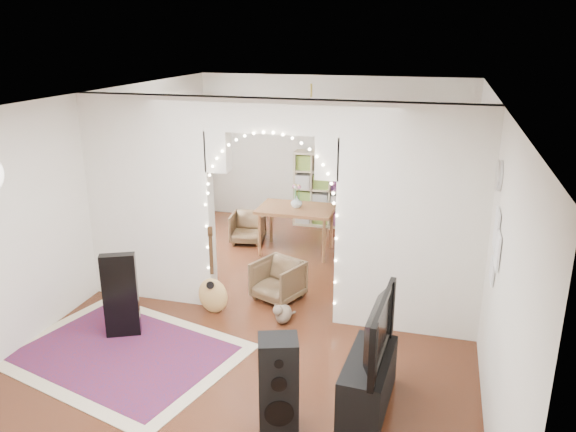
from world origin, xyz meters
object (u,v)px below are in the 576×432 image
(floor_speaker, at_px, (278,384))
(dining_chair_right, at_px, (278,280))
(dining_table, at_px, (296,212))
(media_console, at_px, (368,381))
(acoustic_guitar, at_px, (212,282))
(dining_chair_left, at_px, (248,228))
(bookcase, at_px, (331,190))

(floor_speaker, height_order, dining_chair_right, floor_speaker)
(floor_speaker, height_order, dining_table, floor_speaker)
(media_console, relative_size, dining_chair_right, 1.70)
(dining_table, bearing_deg, media_console, -66.01)
(acoustic_guitar, xyz_separation_m, dining_chair_left, (-0.42, 2.53, -0.17))
(bookcase, relative_size, dining_chair_right, 2.35)
(bookcase, bearing_deg, floor_speaker, -84.60)
(dining_chair_left, bearing_deg, media_console, -64.19)
(bookcase, relative_size, dining_chair_left, 2.44)
(dining_chair_left, relative_size, dining_chair_right, 0.96)
(dining_table, bearing_deg, dining_chair_left, 166.34)
(dining_chair_right, bearing_deg, floor_speaker, -50.81)
(acoustic_guitar, height_order, dining_chair_right, acoustic_guitar)
(floor_speaker, xyz_separation_m, dining_chair_left, (-1.84, 4.40, -0.19))
(media_console, bearing_deg, dining_table, 117.98)
(bookcase, relative_size, dining_table, 1.14)
(bookcase, distance_m, dining_chair_right, 3.18)
(dining_chair_right, bearing_deg, media_console, -30.15)
(floor_speaker, bearing_deg, dining_chair_left, 94.06)
(floor_speaker, xyz_separation_m, dining_chair_right, (-0.73, 2.47, -0.18))
(acoustic_guitar, bearing_deg, dining_table, 59.45)
(bookcase, bearing_deg, dining_table, -102.06)
(dining_chair_right, bearing_deg, bookcase, 111.22)
(dining_chair_left, xyz_separation_m, dining_chair_right, (1.10, -1.93, 0.01))
(floor_speaker, relative_size, dining_chair_right, 1.53)
(bookcase, bearing_deg, media_console, -75.98)
(acoustic_guitar, height_order, dining_chair_left, acoustic_guitar)
(acoustic_guitar, xyz_separation_m, dining_table, (0.49, 2.31, 0.25))
(media_console, bearing_deg, dining_chair_right, 130.69)
(acoustic_guitar, bearing_deg, floor_speaker, -71.53)
(media_console, xyz_separation_m, dining_chair_right, (-1.47, 1.93, 0.02))
(acoustic_guitar, distance_m, dining_table, 2.38)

